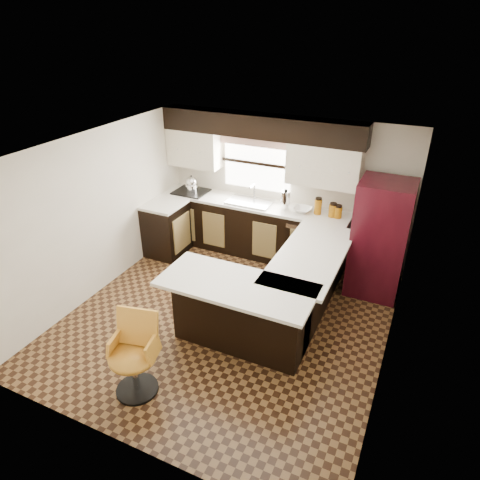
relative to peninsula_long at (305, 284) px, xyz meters
The scene contains 30 objects.
floor 1.18m from the peninsula_long, 145.22° to the right, with size 4.40×4.40×0.00m, color #49301A.
ceiling 2.24m from the peninsula_long, 145.22° to the right, with size 4.40×4.40×0.00m, color silver.
wall_back 1.96m from the peninsula_long, 119.74° to the left, with size 4.40×4.40×0.00m, color beige.
wall_front 3.06m from the peninsula_long, 107.67° to the right, with size 4.40×4.40×0.00m, color beige.
wall_left 3.15m from the peninsula_long, 168.23° to the right, with size 4.40×4.40×0.00m, color beige.
wall_right 1.55m from the peninsula_long, 27.51° to the right, with size 4.40×4.40×0.00m, color beige.
base_cab_back 1.86m from the peninsula_long, 136.64° to the left, with size 3.30×0.60×0.90m, color black.
base_cab_left 2.77m from the peninsula_long, 166.97° to the left, with size 0.60×0.70×0.90m, color black.
counter_back 1.92m from the peninsula_long, 136.64° to the left, with size 3.30×0.60×0.04m, color silver.
counter_left 2.81m from the peninsula_long, 166.97° to the left, with size 0.60×0.70×0.04m, color silver.
soffit 2.60m from the peninsula_long, 132.88° to the left, with size 3.40×0.35×0.36m, color black.
upper_cab_left 3.15m from the peninsula_long, 150.95° to the left, with size 0.94×0.35×0.64m, color beige.
upper_cab_right 1.90m from the peninsula_long, 98.93° to the left, with size 1.14×0.35×0.64m, color beige.
window_pane 2.36m from the peninsula_long, 132.00° to the left, with size 1.20×0.02×0.90m, color white.
valance 2.54m from the peninsula_long, 132.74° to the left, with size 1.30×0.06×0.18m, color #D19B93.
sink 1.95m from the peninsula_long, 138.13° to the left, with size 0.75×0.45×0.03m, color #B2B2B7.
dishwasher 1.05m from the peninsula_long, 109.47° to the left, with size 0.58×0.03×0.78m, color black.
cooktop 2.89m from the peninsula_long, 153.80° to the left, with size 0.58×0.50×0.03m, color black.
peninsula_long is the anchor object (origin of this frame).
peninsula_return 1.11m from the peninsula_long, 118.30° to the right, with size 1.65×0.60×0.90m, color black.
counter_pen_long 0.48m from the peninsula_long, ahead, with size 0.84×1.95×0.04m, color silver.
counter_pen_return 1.29m from the peninsula_long, 117.10° to the right, with size 1.89×0.84×0.04m, color silver.
refrigerator 1.32m from the peninsula_long, 50.15° to the left, with size 0.75×0.72×1.76m, color #370912.
bar_chair 2.54m from the peninsula_long, 119.41° to the right, with size 0.52×0.52×0.97m, color orange, non-canonical shape.
kettle 2.90m from the peninsula_long, 153.59° to the left, with size 0.22×0.22×0.29m, color silver, non-canonical shape.
percolator 1.63m from the peninsula_long, 121.26° to the left, with size 0.15×0.15×0.30m, color silver.
mixing_bowl 1.46m from the peninsula_long, 110.46° to the left, with size 0.29×0.29×0.07m, color white.
canister_large 1.45m from the peninsula_long, 100.09° to the left, with size 0.12×0.12×0.25m, color #9C5E0A.
canister_med 1.43m from the peninsula_long, 89.56° to the left, with size 0.13×0.13×0.20m, color #9C5E0A.
canister_small 1.42m from the peninsula_long, 85.99° to the left, with size 0.13×0.13×0.18m, color #9C5E0A.
Camera 1 is at (2.18, -4.27, 3.77)m, focal length 32.00 mm.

